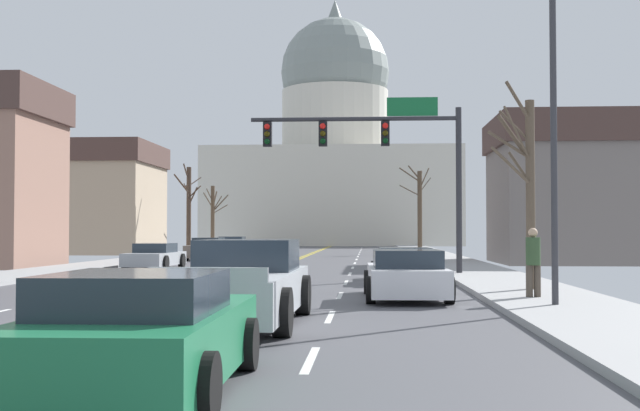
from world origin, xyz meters
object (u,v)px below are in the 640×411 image
Objects in this scene: street_lamp_right at (538,82)px; sedan_near_01 at (406,275)px; sedan_oncoming_00 at (155,257)px; sedan_oncoming_01 at (207,249)px; pedestrian_00 at (533,259)px; sedan_oncoming_02 at (232,246)px; sedan_near_03 at (141,335)px; sedan_near_00 at (404,265)px; signal_gantry at (382,146)px; pickup_truck_near_02 at (242,285)px.

sedan_near_01 is (-2.69, 2.83, -4.30)m from street_lamp_right.
sedan_oncoming_00 is 0.96× the size of sedan_oncoming_01.
sedan_oncoming_01 is at bearing 116.28° from pedestrian_00.
sedan_oncoming_02 is at bearing 109.18° from street_lamp_right.
sedan_near_03 is 27.76m from sedan_oncoming_00.
sedan_oncoming_01 is 2.85× the size of pedestrian_00.
sedan_oncoming_02 is at bearing 110.49° from pedestrian_00.
sedan_oncoming_02 is at bearing 98.75° from sedan_near_03.
signal_gantry is at bearing 101.32° from sedan_near_00.
pedestrian_00 is at bearing 82.20° from street_lamp_right.
sedan_oncoming_01 is at bearing 89.43° from sedan_oncoming_00.
sedan_near_00 is 0.81× the size of pickup_truck_near_02.
sedan_near_03 is at bearing -123.96° from street_lamp_right.
sedan_near_00 is 7.95m from pedestrian_00.
sedan_near_00 is at bearing -61.52° from sedan_oncoming_01.
sedan_near_00 is 1.10× the size of sedan_oncoming_02.
street_lamp_right is 22.67m from sedan_oncoming_00.
pedestrian_00 reaches higher than sedan_near_03.
pickup_truck_near_02 is (-5.93, -2.60, -4.19)m from street_lamp_right.
sedan_oncoming_02 is at bearing 106.66° from sedan_near_01.
pickup_truck_near_02 is 1.24× the size of sedan_oncoming_01.
sedan_oncoming_01 is at bearing 102.76° from pickup_truck_near_02.
sedan_oncoming_00 is 20.03m from sedan_oncoming_02.
pedestrian_00 is (2.73, -7.45, 0.48)m from sedan_near_00.
sedan_near_03 is 47.40m from sedan_oncoming_02.
sedan_near_00 reaches higher than sedan_oncoming_00.
sedan_near_03 is at bearing -100.92° from sedan_near_00.
sedan_near_03 reaches higher than sedan_oncoming_00.
sedan_near_01 reaches higher than sedan_oncoming_00.
sedan_near_00 is at bearing 110.10° from pedestrian_00.
signal_gantry is 1.68× the size of sedan_near_01.
signal_gantry is 1.37× the size of pickup_truck_near_02.
sedan_oncoming_01 is 1.09× the size of sedan_oncoming_02.
sedan_near_00 is at bearing -69.41° from sedan_oncoming_02.
sedan_near_00 is at bearing 79.08° from sedan_near_03.
pedestrian_00 reaches higher than sedan_oncoming_01.
pedestrian_00 is at bearing -63.72° from sedan_oncoming_01.
pickup_truck_near_02 is 1.32× the size of sedan_near_03.
sedan_oncoming_01 is (0.11, 11.01, 0.07)m from sedan_oncoming_00.
street_lamp_right is 1.39× the size of pickup_truck_near_02.
street_lamp_right reaches higher than pickup_truck_near_02.
sedan_oncoming_02 is (-13.20, 37.95, -4.28)m from street_lamp_right.
signal_gantry reaches higher than sedan_near_01.
sedan_near_03 is at bearing -79.39° from sedan_oncoming_01.
sedan_near_03 is at bearing -74.98° from sedan_oncoming_00.
street_lamp_right is 1.72× the size of sedan_near_00.
sedan_oncoming_01 is (-7.09, 37.82, -0.00)m from sedan_near_03.
signal_gantry is at bearing 82.44° from sedan_near_03.
sedan_near_00 is 30.53m from sedan_oncoming_02.
sedan_near_01 is 0.82× the size of pickup_truck_near_02.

